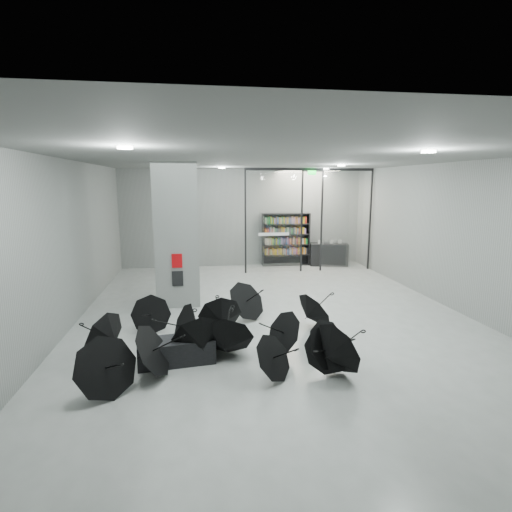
{
  "coord_description": "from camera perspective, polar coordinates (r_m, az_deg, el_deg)",
  "views": [
    {
      "loc": [
        -1.96,
        -9.48,
        3.44
      ],
      "look_at": [
        -0.3,
        1.5,
        1.4
      ],
      "focal_mm": 27.96,
      "sensor_mm": 36.0,
      "label": 1
    }
  ],
  "objects": [
    {
      "name": "room",
      "position": [
        9.7,
        3.1,
        6.87
      ],
      "size": [
        14.0,
        14.02,
        4.01
      ],
      "color": "gray",
      "rests_on": "ground"
    },
    {
      "name": "column",
      "position": [
        11.58,
        -11.22,
        3.07
      ],
      "size": [
        1.2,
        1.2,
        4.0
      ],
      "primitive_type": "cube",
      "color": "slate",
      "rests_on": "ground"
    },
    {
      "name": "fire_cabinet",
      "position": [
        11.07,
        -11.24,
        -0.67
      ],
      "size": [
        0.28,
        0.04,
        0.38
      ],
      "primitive_type": "cube",
      "color": "#A50A07",
      "rests_on": "column"
    },
    {
      "name": "info_panel",
      "position": [
        11.18,
        -11.15,
        -3.19
      ],
      "size": [
        0.3,
        0.03,
        0.42
      ],
      "primitive_type": "cube",
      "color": "black",
      "rests_on": "column"
    },
    {
      "name": "exit_sign",
      "position": [
        15.41,
        8.0,
        11.72
      ],
      "size": [
        0.3,
        0.06,
        0.15
      ],
      "primitive_type": "cube",
      "color": "#0CE533",
      "rests_on": "room"
    },
    {
      "name": "glass_partition",
      "position": [
        15.65,
        7.61,
        5.71
      ],
      "size": [
        5.06,
        0.08,
        4.0
      ],
      "color": "silver",
      "rests_on": "ground"
    },
    {
      "name": "bench",
      "position": [
        8.09,
        -11.32,
        -13.13
      ],
      "size": [
        1.52,
        0.79,
        0.47
      ],
      "primitive_type": "cube",
      "rotation": [
        0.0,
        0.0,
        0.12
      ],
      "color": "black",
      "rests_on": "ground"
    },
    {
      "name": "bookshelf",
      "position": [
        16.82,
        4.3,
        2.38
      ],
      "size": [
        2.01,
        0.42,
        2.2
      ],
      "primitive_type": null,
      "rotation": [
        0.0,
        0.0,
        -0.01
      ],
      "color": "black",
      "rests_on": "ground"
    },
    {
      "name": "shop_counter",
      "position": [
        17.1,
        10.36,
        0.23
      ],
      "size": [
        1.65,
        0.94,
        0.93
      ],
      "primitive_type": "cube",
      "rotation": [
        0.0,
        0.0,
        -0.21
      ],
      "color": "black",
      "rests_on": "ground"
    },
    {
      "name": "umbrella_cluster",
      "position": [
        8.23,
        -4.03,
        -11.97
      ],
      "size": [
        5.63,
        4.9,
        1.31
      ],
      "color": "black",
      "rests_on": "ground"
    }
  ]
}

